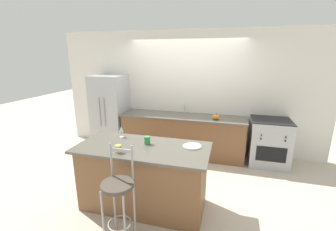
{
  "coord_description": "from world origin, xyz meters",
  "views": [
    {
      "loc": [
        0.94,
        -4.25,
        2.16
      ],
      "look_at": [
        -0.07,
        -0.58,
        1.14
      ],
      "focal_mm": 24.0,
      "sensor_mm": 36.0,
      "label": 1
    }
  ],
  "objects_px": {
    "refrigerator": "(111,112)",
    "dinner_plate": "(192,146)",
    "bar_stool_near": "(118,194)",
    "pumpkin_decoration": "(216,117)",
    "oven_range": "(269,142)",
    "coffee_mug": "(118,149)",
    "tumbler_cup": "(147,140)",
    "wine_glass": "(121,129)"
  },
  "relations": [
    {
      "from": "pumpkin_decoration",
      "to": "dinner_plate",
      "type": "bearing_deg",
      "value": -97.92
    },
    {
      "from": "dinner_plate",
      "to": "coffee_mug",
      "type": "relative_size",
      "value": 2.22
    },
    {
      "from": "bar_stool_near",
      "to": "wine_glass",
      "type": "height_order",
      "value": "bar_stool_near"
    },
    {
      "from": "refrigerator",
      "to": "pumpkin_decoration",
      "type": "height_order",
      "value": "refrigerator"
    },
    {
      "from": "wine_glass",
      "to": "pumpkin_decoration",
      "type": "height_order",
      "value": "wine_glass"
    },
    {
      "from": "bar_stool_near",
      "to": "dinner_plate",
      "type": "xyz_separation_m",
      "value": [
        0.7,
        0.86,
        0.32
      ]
    },
    {
      "from": "dinner_plate",
      "to": "tumbler_cup",
      "type": "height_order",
      "value": "tumbler_cup"
    },
    {
      "from": "oven_range",
      "to": "dinner_plate",
      "type": "xyz_separation_m",
      "value": [
        -1.29,
        -1.74,
        0.48
      ]
    },
    {
      "from": "oven_range",
      "to": "bar_stool_near",
      "type": "distance_m",
      "value": 3.28
    },
    {
      "from": "bar_stool_near",
      "to": "pumpkin_decoration",
      "type": "relative_size",
      "value": 8.53
    },
    {
      "from": "wine_glass",
      "to": "coffee_mug",
      "type": "relative_size",
      "value": 1.49
    },
    {
      "from": "tumbler_cup",
      "to": "pumpkin_decoration",
      "type": "xyz_separation_m",
      "value": [
        0.86,
        1.69,
        -0.05
      ]
    },
    {
      "from": "refrigerator",
      "to": "dinner_plate",
      "type": "bearing_deg",
      "value": -37.82
    },
    {
      "from": "coffee_mug",
      "to": "tumbler_cup",
      "type": "bearing_deg",
      "value": 54.39
    },
    {
      "from": "bar_stool_near",
      "to": "wine_glass",
      "type": "bearing_deg",
      "value": 113.57
    },
    {
      "from": "refrigerator",
      "to": "tumbler_cup",
      "type": "distance_m",
      "value": 2.41
    },
    {
      "from": "pumpkin_decoration",
      "to": "tumbler_cup",
      "type": "bearing_deg",
      "value": -116.93
    },
    {
      "from": "oven_range",
      "to": "wine_glass",
      "type": "xyz_separation_m",
      "value": [
        -2.4,
        -1.65,
        0.59
      ]
    },
    {
      "from": "bar_stool_near",
      "to": "pumpkin_decoration",
      "type": "bearing_deg",
      "value": 69.4
    },
    {
      "from": "oven_range",
      "to": "dinner_plate",
      "type": "bearing_deg",
      "value": -126.54
    },
    {
      "from": "bar_stool_near",
      "to": "tumbler_cup",
      "type": "bearing_deg",
      "value": 84.88
    },
    {
      "from": "oven_range",
      "to": "coffee_mug",
      "type": "height_order",
      "value": "coffee_mug"
    },
    {
      "from": "coffee_mug",
      "to": "pumpkin_decoration",
      "type": "xyz_separation_m",
      "value": [
        1.12,
        2.06,
        -0.04
      ]
    },
    {
      "from": "refrigerator",
      "to": "oven_range",
      "type": "height_order",
      "value": "refrigerator"
    },
    {
      "from": "coffee_mug",
      "to": "oven_range",
      "type": "bearing_deg",
      "value": 44.93
    },
    {
      "from": "wine_glass",
      "to": "tumbler_cup",
      "type": "distance_m",
      "value": 0.51
    },
    {
      "from": "oven_range",
      "to": "dinner_plate",
      "type": "distance_m",
      "value": 2.22
    },
    {
      "from": "tumbler_cup",
      "to": "bar_stool_near",
      "type": "bearing_deg",
      "value": -95.12
    },
    {
      "from": "oven_range",
      "to": "tumbler_cup",
      "type": "height_order",
      "value": "tumbler_cup"
    },
    {
      "from": "dinner_plate",
      "to": "bar_stool_near",
      "type": "bearing_deg",
      "value": -129.45
    },
    {
      "from": "tumbler_cup",
      "to": "oven_range",
      "type": "bearing_deg",
      "value": 43.33
    },
    {
      "from": "tumbler_cup",
      "to": "pumpkin_decoration",
      "type": "height_order",
      "value": "tumbler_cup"
    },
    {
      "from": "refrigerator",
      "to": "coffee_mug",
      "type": "bearing_deg",
      "value": -58.48
    },
    {
      "from": "tumbler_cup",
      "to": "pumpkin_decoration",
      "type": "bearing_deg",
      "value": 63.07
    },
    {
      "from": "coffee_mug",
      "to": "tumbler_cup",
      "type": "distance_m",
      "value": 0.45
    },
    {
      "from": "refrigerator",
      "to": "bar_stool_near",
      "type": "bearing_deg",
      "value": -59.5
    },
    {
      "from": "dinner_plate",
      "to": "pumpkin_decoration",
      "type": "height_order",
      "value": "pumpkin_decoration"
    },
    {
      "from": "wine_glass",
      "to": "oven_range",
      "type": "bearing_deg",
      "value": 34.54
    },
    {
      "from": "dinner_plate",
      "to": "pumpkin_decoration",
      "type": "distance_m",
      "value": 1.63
    },
    {
      "from": "oven_range",
      "to": "wine_glass",
      "type": "height_order",
      "value": "wine_glass"
    },
    {
      "from": "dinner_plate",
      "to": "tumbler_cup",
      "type": "distance_m",
      "value": 0.64
    },
    {
      "from": "refrigerator",
      "to": "dinner_plate",
      "type": "distance_m",
      "value": 2.82
    }
  ]
}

